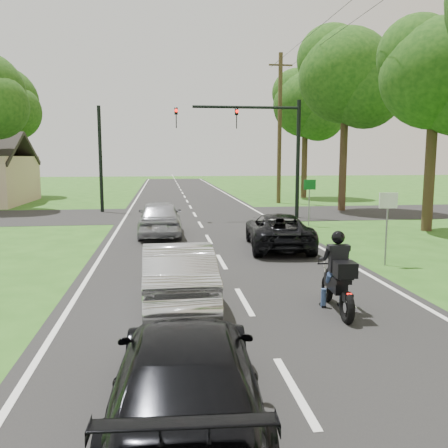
{
  "coord_description": "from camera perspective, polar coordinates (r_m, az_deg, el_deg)",
  "views": [
    {
      "loc": [
        -1.72,
        -9.84,
        3.13
      ],
      "look_at": [
        -0.05,
        3.0,
        1.3
      ],
      "focal_mm": 38.0,
      "sensor_mm": 36.0,
      "label": 1
    }
  ],
  "objects": [
    {
      "name": "tree_row_d",
      "position": [
        29.04,
        15.22,
        16.28
      ],
      "size": [
        5.76,
        5.58,
        10.45
      ],
      "color": "#332316",
      "rests_on": "ground"
    },
    {
      "name": "tree_left_far",
      "position": [
        41.57,
        -24.75,
        12.84
      ],
      "size": [
        5.76,
        5.58,
        10.14
      ],
      "color": "#332316",
      "rests_on": "ground"
    },
    {
      "name": "tree_row_c",
      "position": [
        22.11,
        24.92,
        15.38
      ],
      "size": [
        4.8,
        4.65,
        8.76
      ],
      "color": "#332316",
      "rests_on": "ground"
    },
    {
      "name": "silver_suv",
      "position": [
        19.11,
        -7.71,
        0.76
      ],
      "size": [
        1.73,
        4.24,
        1.44
      ],
      "primitive_type": "imported",
      "rotation": [
        0.0,
        0.0,
        3.14
      ],
      "color": "#ABACB3",
      "rests_on": "road"
    },
    {
      "name": "sign_white",
      "position": [
        14.42,
        19.1,
        1.5
      ],
      "size": [
        0.55,
        0.07,
        2.12
      ],
      "color": "slate",
      "rests_on": "ground"
    },
    {
      "name": "dark_suv",
      "position": [
        16.47,
        6.53,
        -0.78
      ],
      "size": [
        2.45,
        4.56,
        1.22
      ],
      "primitive_type": "imported",
      "rotation": [
        0.0,
        0.0,
        3.04
      ],
      "color": "black",
      "rests_on": "road"
    },
    {
      "name": "ground",
      "position": [
        10.47,
        2.44,
        -9.35
      ],
      "size": [
        140.0,
        140.0,
        0.0
      ],
      "primitive_type": "plane",
      "color": "#285417",
      "rests_on": "ground"
    },
    {
      "name": "traffic_signal",
      "position": [
        24.39,
        4.67,
        10.37
      ],
      "size": [
        6.38,
        0.44,
        6.0
      ],
      "color": "black",
      "rests_on": "ground"
    },
    {
      "name": "motorcycle_rider",
      "position": [
        9.87,
        13.56,
        -6.63
      ],
      "size": [
        0.56,
        1.97,
        1.69
      ],
      "rotation": [
        0.0,
        0.0,
        -0.06
      ],
      "color": "black",
      "rests_on": "ground"
    },
    {
      "name": "signal_pole_far",
      "position": [
        28.06,
        -14.64,
        7.51
      ],
      "size": [
        0.2,
        0.2,
        6.0
      ],
      "primitive_type": "cylinder",
      "color": "black",
      "rests_on": "ground"
    },
    {
      "name": "utility_pole_far",
      "position": [
        32.87,
        6.71,
        11.39
      ],
      "size": [
        1.6,
        0.28,
        10.0
      ],
      "color": "#4C3C22",
      "rests_on": "ground"
    },
    {
      "name": "tree_row_e",
      "position": [
        37.52,
        10.31,
        13.57
      ],
      "size": [
        5.28,
        5.12,
        9.61
      ],
      "color": "#332316",
      "rests_on": "ground"
    },
    {
      "name": "cross_road",
      "position": [
        26.09,
        -3.55,
        1.14
      ],
      "size": [
        60.0,
        7.0,
        0.01
      ],
      "primitive_type": "cube",
      "color": "black",
      "rests_on": "ground"
    },
    {
      "name": "road",
      "position": [
        20.16,
        -2.4,
        -0.89
      ],
      "size": [
        8.0,
        100.0,
        0.01
      ],
      "primitive_type": "cube",
      "color": "black",
      "rests_on": "ground"
    },
    {
      "name": "silver_sedan",
      "position": [
        10.2,
        -5.67,
        -5.88
      ],
      "size": [
        1.51,
        4.09,
        1.34
      ],
      "primitive_type": "imported",
      "rotation": [
        0.0,
        0.0,
        3.17
      ],
      "color": "silver",
      "rests_on": "road"
    },
    {
      "name": "sign_green",
      "position": [
        21.9,
        10.25,
        3.9
      ],
      "size": [
        0.55,
        0.07,
        2.12
      ],
      "color": "slate",
      "rests_on": "ground"
    },
    {
      "name": "dark_car_behind",
      "position": [
        5.85,
        -4.57,
        -17.37
      ],
      "size": [
        1.92,
        4.27,
        1.21
      ],
      "primitive_type": "imported",
      "rotation": [
        0.0,
        0.0,
        3.09
      ],
      "color": "black",
      "rests_on": "road"
    }
  ]
}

